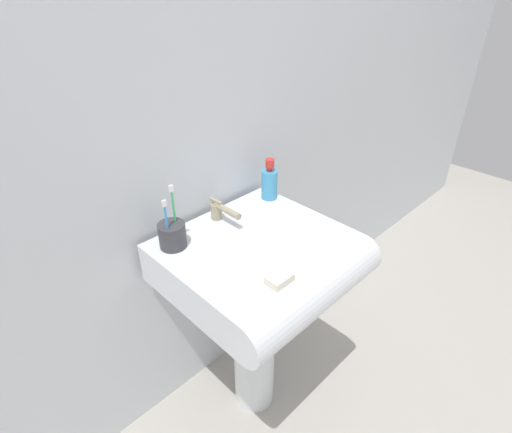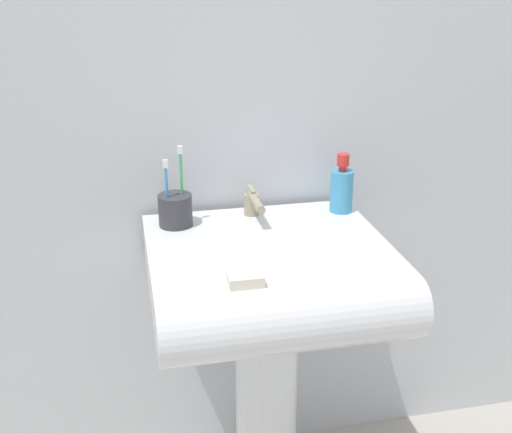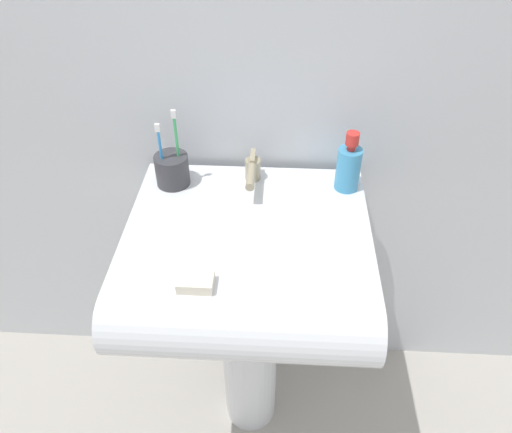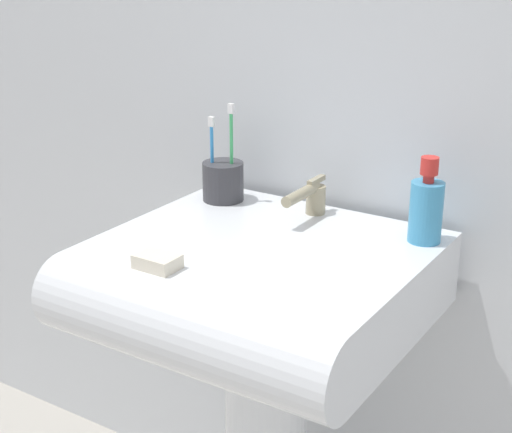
% 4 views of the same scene
% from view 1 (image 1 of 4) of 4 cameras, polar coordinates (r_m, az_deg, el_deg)
% --- Properties ---
extents(ground_plane, '(6.00, 6.00, 0.00)m').
position_cam_1_polar(ground_plane, '(1.88, -0.25, -24.15)').
color(ground_plane, '#ADA89E').
rests_on(ground_plane, ground).
extents(wall_back, '(5.00, 0.05, 2.40)m').
position_cam_1_polar(wall_back, '(1.32, -9.35, 15.76)').
color(wall_back, silver).
rests_on(wall_back, ground).
extents(sink_pedestal, '(0.16, 0.16, 0.68)m').
position_cam_1_polar(sink_pedestal, '(1.61, -0.28, -17.40)').
color(sink_pedestal, white).
rests_on(sink_pedestal, ground).
extents(sink_basin, '(0.57, 0.54, 0.14)m').
position_cam_1_polar(sink_basin, '(1.30, 1.36, -6.85)').
color(sink_basin, white).
rests_on(sink_basin, sink_pedestal).
extents(faucet, '(0.04, 0.15, 0.07)m').
position_cam_1_polar(faucet, '(1.37, -5.04, 0.90)').
color(faucet, tan).
rests_on(faucet, sink_basin).
extents(toothbrush_cup, '(0.09, 0.09, 0.21)m').
position_cam_1_polar(toothbrush_cup, '(1.26, -11.87, -2.56)').
color(toothbrush_cup, '#38383D').
rests_on(toothbrush_cup, sink_basin).
extents(soap_bottle, '(0.06, 0.06, 0.16)m').
position_cam_1_polar(soap_bottle, '(1.49, 1.93, 4.84)').
color(soap_bottle, '#3F99CC').
rests_on(soap_bottle, sink_basin).
extents(bar_soap, '(0.07, 0.05, 0.02)m').
position_cam_1_polar(bar_soap, '(1.12, 3.36, -8.90)').
color(bar_soap, silver).
rests_on(bar_soap, sink_basin).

